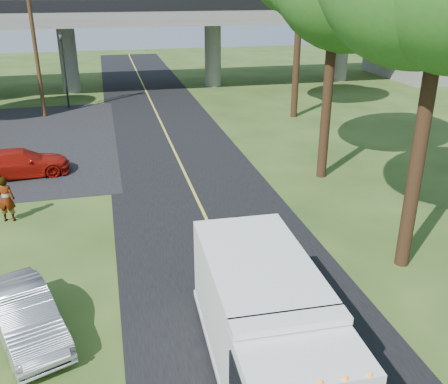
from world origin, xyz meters
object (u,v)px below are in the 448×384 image
object	(u,v)px
step_van	(266,323)
pedestrian	(6,199)
utility_pole	(35,47)
red_sedan	(20,163)
silver_sedan	(25,316)
traffic_signal	(64,63)

from	to	relation	value
step_van	pedestrian	xyz separation A→B (m)	(-7.00, 10.02, -0.55)
utility_pole	step_van	size ratio (longest dim) A/B	1.40
pedestrian	step_van	bearing A→B (deg)	133.28
red_sedan	silver_sedan	size ratio (longest dim) A/B	1.16
traffic_signal	utility_pole	xyz separation A→B (m)	(-1.50, -2.00, 1.40)
traffic_signal	step_van	xyz separation A→B (m)	(5.65, -28.70, -1.74)
traffic_signal	silver_sedan	xyz separation A→B (m)	(0.16, -26.00, -2.56)
traffic_signal	silver_sedan	bearing A→B (deg)	-89.65
utility_pole	silver_sedan	world-z (taller)	utility_pole
step_van	silver_sedan	xyz separation A→B (m)	(-5.49, 2.70, -0.82)
silver_sedan	pedestrian	xyz separation A→B (m)	(-1.51, 7.32, 0.27)
utility_pole	red_sedan	distance (m)	12.33
red_sedan	step_van	bearing A→B (deg)	-160.86
utility_pole	step_van	distance (m)	27.81
traffic_signal	red_sedan	bearing A→B (deg)	-96.37
traffic_signal	step_van	bearing A→B (deg)	-78.87
utility_pole	silver_sedan	xyz separation A→B (m)	(1.66, -24.00, -3.96)
step_van	red_sedan	size ratio (longest dim) A/B	1.44
traffic_signal	red_sedan	size ratio (longest dim) A/B	1.16
step_van	utility_pole	bearing A→B (deg)	106.52
step_van	pedestrian	bearing A→B (deg)	126.47
traffic_signal	pedestrian	bearing A→B (deg)	-94.14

